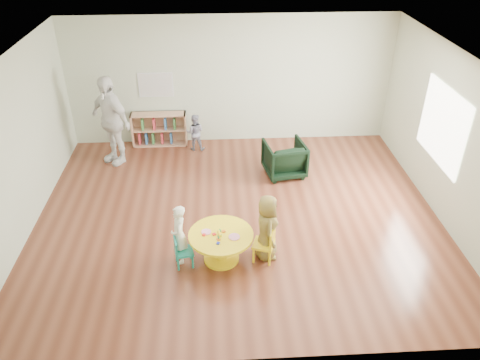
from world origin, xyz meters
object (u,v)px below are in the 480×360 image
at_px(activity_table, 221,242).
at_px(toddler, 195,132).
at_px(kid_chair_right, 266,243).
at_px(bookshelf, 159,129).
at_px(adult_caretaker, 111,120).
at_px(kid_chair_left, 181,251).
at_px(armchair, 284,159).
at_px(child_right, 267,227).
at_px(child_left, 179,235).

xyz_separation_m(activity_table, toddler, (-0.48, 3.69, 0.07)).
xyz_separation_m(kid_chair_right, bookshelf, (-1.98, 4.04, 0.05)).
height_order(activity_table, kid_chair_right, kid_chair_right).
bearing_deg(adult_caretaker, toddler, 54.89).
relative_size(kid_chair_left, armchair, 0.65).
bearing_deg(toddler, child_right, 113.17).
xyz_separation_m(bookshelf, toddler, (0.81, -0.31, 0.05)).
xyz_separation_m(activity_table, adult_caretaker, (-2.15, 3.27, 0.59)).
bearing_deg(kid_chair_left, bookshelf, 178.82).
height_order(activity_table, adult_caretaker, adult_caretaker).
height_order(bookshelf, armchair, bookshelf).
bearing_deg(child_right, adult_caretaker, 36.71).
relative_size(kid_chair_right, bookshelf, 0.48).
bearing_deg(bookshelf, armchair, -29.65).
bearing_deg(armchair, kid_chair_right, 65.99).
bearing_deg(adult_caretaker, kid_chair_right, -8.65).
bearing_deg(activity_table, armchair, 62.35).
distance_m(armchair, toddler, 2.15).
height_order(activity_table, armchair, armchair).
relative_size(bookshelf, adult_caretaker, 0.64).
distance_m(kid_chair_right, armchair, 2.63).
relative_size(activity_table, armchair, 1.27).
bearing_deg(kid_chair_left, kid_chair_right, 81.61).
bearing_deg(kid_chair_left, armchair, 132.87).
bearing_deg(child_right, activity_table, 89.30).
bearing_deg(kid_chair_right, activity_table, 105.37).
relative_size(child_right, adult_caretaker, 0.59).
distance_m(activity_table, adult_caretaker, 3.96).
relative_size(activity_table, bookshelf, 0.82).
bearing_deg(toddler, child_left, 93.00).
height_order(child_left, child_right, child_right).
bearing_deg(activity_table, adult_caretaker, 123.30).
height_order(armchair, child_right, child_right).
relative_size(activity_table, adult_caretaker, 0.53).
distance_m(activity_table, kid_chair_left, 0.61).
height_order(armchair, adult_caretaker, adult_caretaker).
relative_size(kid_chair_left, bookshelf, 0.42).
bearing_deg(kid_chair_right, armchair, 4.62).
bearing_deg(armchair, adult_caretaker, -22.44).
distance_m(bookshelf, adult_caretaker, 1.26).
relative_size(child_left, toddler, 1.19).
bearing_deg(bookshelf, child_left, -80.46).
bearing_deg(child_left, child_right, 86.71).
xyz_separation_m(activity_table, bookshelf, (-1.29, 4.00, 0.03)).
xyz_separation_m(child_right, toddler, (-1.18, 3.65, -0.14)).
height_order(kid_chair_right, toddler, toddler).
height_order(kid_chair_left, adult_caretaker, adult_caretaker).
distance_m(child_left, toddler, 3.68).
relative_size(child_right, toddler, 1.33).
relative_size(kid_chair_right, adult_caretaker, 0.31).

